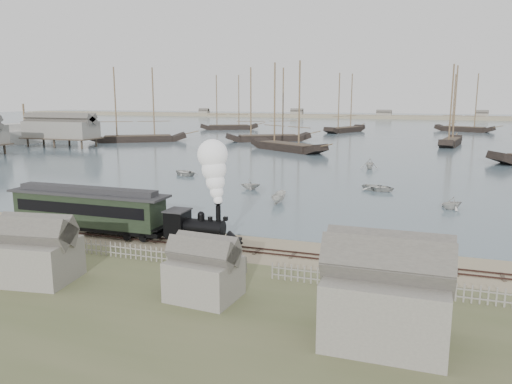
% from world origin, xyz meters
% --- Properties ---
extents(ground, '(600.00, 600.00, 0.00)m').
position_xyz_m(ground, '(0.00, 0.00, 0.00)').
color(ground, tan).
rests_on(ground, ground).
extents(harbor_water, '(600.00, 336.00, 0.06)m').
position_xyz_m(harbor_water, '(0.00, 170.00, 0.03)').
color(harbor_water, '#4A5E6A').
rests_on(harbor_water, ground).
extents(rail_track, '(120.00, 1.80, 0.16)m').
position_xyz_m(rail_track, '(0.00, -2.00, 0.04)').
color(rail_track, '#34211C').
rests_on(rail_track, ground).
extents(picket_fence_west, '(19.00, 0.10, 1.20)m').
position_xyz_m(picket_fence_west, '(-6.50, -7.00, 0.00)').
color(picket_fence_west, gray).
rests_on(picket_fence_west, ground).
extents(picket_fence_east, '(15.00, 0.10, 1.20)m').
position_xyz_m(picket_fence_east, '(12.50, -7.50, 0.00)').
color(picket_fence_east, gray).
rests_on(picket_fence_east, ground).
extents(shed_left, '(5.00, 4.00, 4.10)m').
position_xyz_m(shed_left, '(-10.00, -13.00, 0.00)').
color(shed_left, gray).
rests_on(shed_left, ground).
extents(shed_mid, '(4.00, 3.50, 3.60)m').
position_xyz_m(shed_mid, '(2.00, -12.00, 0.00)').
color(shed_mid, gray).
rests_on(shed_mid, ground).
extents(shed_right, '(6.00, 5.00, 5.10)m').
position_xyz_m(shed_right, '(13.00, -14.00, 0.00)').
color(shed_right, gray).
rests_on(shed_right, ground).
extents(far_spit, '(500.00, 20.00, 1.80)m').
position_xyz_m(far_spit, '(0.00, 250.00, 0.00)').
color(far_spit, tan).
rests_on(far_spit, ground).
extents(locomotive, '(6.87, 2.57, 8.57)m').
position_xyz_m(locomotive, '(-2.04, -2.00, 3.97)').
color(locomotive, black).
rests_on(locomotive, ground).
extents(passenger_coach, '(15.49, 2.99, 3.76)m').
position_xyz_m(passenger_coach, '(-14.14, -2.00, 2.36)').
color(passenger_coach, black).
rests_on(passenger_coach, ground).
extents(beached_dinghy, '(2.68, 3.66, 0.74)m').
position_xyz_m(beached_dinghy, '(-5.60, -0.04, 0.37)').
color(beached_dinghy, beige).
rests_on(beached_dinghy, ground).
extents(rowboat_0, '(4.33, 3.98, 0.73)m').
position_xyz_m(rowboat_0, '(-14.94, 10.33, 0.43)').
color(rowboat_0, beige).
rests_on(rowboat_0, harbor_water).
extents(rowboat_1, '(2.78, 3.05, 1.38)m').
position_xyz_m(rowboat_1, '(-7.60, 23.16, 0.75)').
color(rowboat_1, beige).
rests_on(rowboat_1, harbor_water).
extents(rowboat_2, '(3.38, 1.37, 1.29)m').
position_xyz_m(rowboat_2, '(-1.57, 16.05, 0.71)').
color(rowboat_2, beige).
rests_on(rowboat_2, harbor_water).
extents(rowboat_3, '(4.56, 5.26, 0.91)m').
position_xyz_m(rowboat_3, '(8.71, 27.72, 0.52)').
color(rowboat_3, beige).
rests_on(rowboat_3, harbor_water).
extents(rowboat_4, '(3.61, 3.65, 1.46)m').
position_xyz_m(rowboat_4, '(17.37, 19.14, 0.79)').
color(rowboat_4, beige).
rests_on(rowboat_4, harbor_water).
extents(rowboat_6, '(4.94, 5.41, 0.92)m').
position_xyz_m(rowboat_6, '(-21.63, 31.25, 0.52)').
color(rowboat_6, beige).
rests_on(rowboat_6, harbor_water).
extents(rowboat_7, '(3.77, 3.34, 1.83)m').
position_xyz_m(rowboat_7, '(5.25, 47.73, 0.98)').
color(rowboat_7, beige).
rests_on(rowboat_7, harbor_water).
extents(schooner_0, '(24.99, 18.97, 20.00)m').
position_xyz_m(schooner_0, '(-60.40, 79.47, 10.06)').
color(schooner_0, black).
rests_on(schooner_0, harbor_water).
extents(schooner_1, '(22.86, 16.11, 20.00)m').
position_xyz_m(schooner_1, '(-27.25, 92.60, 10.06)').
color(schooner_1, black).
rests_on(schooner_1, harbor_water).
extents(schooner_2, '(21.29, 16.64, 20.00)m').
position_xyz_m(schooner_2, '(-15.87, 71.13, 10.06)').
color(schooner_2, black).
rests_on(schooner_2, harbor_water).
extents(schooner_3, '(6.95, 17.99, 20.00)m').
position_xyz_m(schooner_3, '(19.78, 96.08, 10.06)').
color(schooner_3, black).
rests_on(schooner_3, harbor_water).
extents(schooner_6, '(21.15, 13.87, 20.00)m').
position_xyz_m(schooner_6, '(-55.75, 133.87, 10.06)').
color(schooner_6, black).
rests_on(schooner_6, harbor_water).
extents(schooner_7, '(12.36, 20.50, 20.00)m').
position_xyz_m(schooner_7, '(-12.97, 134.39, 10.06)').
color(schooner_7, black).
rests_on(schooner_7, harbor_water).
extents(schooner_8, '(20.13, 11.90, 20.00)m').
position_xyz_m(schooner_8, '(25.93, 151.21, 10.06)').
color(schooner_8, black).
rests_on(schooner_8, harbor_water).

